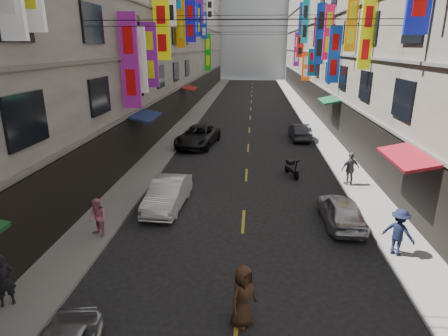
% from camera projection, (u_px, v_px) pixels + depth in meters
% --- Properties ---
extents(sidewalk_left, '(2.00, 90.00, 0.12)m').
position_uv_depth(sidewalk_left, '(193.00, 116.00, 38.97)').
color(sidewalk_left, slate).
rests_on(sidewalk_left, ground).
extents(sidewalk_right, '(2.00, 90.00, 0.12)m').
position_uv_depth(sidewalk_right, '(309.00, 118.00, 38.07)').
color(sidewalk_right, slate).
rests_on(sidewalk_right, ground).
extents(building_row_left, '(10.14, 90.00, 19.00)m').
position_uv_depth(building_row_left, '(129.00, 20.00, 36.49)').
color(building_row_left, gray).
rests_on(building_row_left, ground).
extents(building_row_right, '(10.14, 90.00, 19.00)m').
position_uv_depth(building_row_right, '(382.00, 18.00, 34.70)').
color(building_row_right, gray).
rests_on(building_row_right, ground).
extents(haze_block, '(18.00, 8.00, 22.00)m').
position_uv_depth(haze_block, '(254.00, 27.00, 82.51)').
color(haze_block, silver).
rests_on(haze_block, ground).
extents(shop_signage, '(14.00, 55.00, 12.00)m').
position_uv_depth(shop_signage, '(248.00, 19.00, 28.96)').
color(shop_signage, '#0D189B').
rests_on(shop_signage, ground).
extents(street_awnings, '(13.99, 35.20, 0.41)m').
position_uv_depth(street_awnings, '(227.00, 117.00, 22.54)').
color(street_awnings, '#155023').
rests_on(street_awnings, ground).
extents(overhead_cables, '(14.00, 38.04, 1.24)m').
position_uv_depth(overhead_cables, '(251.00, 18.00, 24.44)').
color(overhead_cables, black).
rests_on(overhead_cables, ground).
extents(lane_markings, '(0.12, 80.20, 0.01)m').
position_uv_depth(lane_markings, '(250.00, 124.00, 35.70)').
color(lane_markings, gold).
rests_on(lane_markings, ground).
extents(scooter_far_right, '(0.75, 1.76, 1.14)m').
position_uv_depth(scooter_far_right, '(291.00, 168.00, 21.20)').
color(scooter_far_right, black).
rests_on(scooter_far_right, ground).
extents(car_left_mid, '(1.62, 4.12, 1.33)m').
position_uv_depth(car_left_mid, '(168.00, 194.00, 16.95)').
color(car_left_mid, white).
rests_on(car_left_mid, ground).
extents(car_left_far, '(3.14, 5.52, 1.45)m').
position_uv_depth(car_left_far, '(198.00, 136.00, 27.56)').
color(car_left_far, black).
rests_on(car_left_far, ground).
extents(car_right_mid, '(1.59, 3.64, 1.22)m').
position_uv_depth(car_right_mid, '(341.00, 210.00, 15.38)').
color(car_right_mid, silver).
rests_on(car_right_mid, ground).
extents(car_right_far, '(1.50, 3.89, 1.26)m').
position_uv_depth(car_right_far, '(300.00, 132.00, 29.42)').
color(car_right_far, '#282930').
rests_on(car_right_far, ground).
extents(pedestrian_lnear, '(0.75, 0.74, 1.53)m').
position_uv_depth(pedestrian_lnear, '(4.00, 281.00, 10.32)').
color(pedestrian_lnear, black).
rests_on(pedestrian_lnear, sidewalk_left).
extents(pedestrian_lfar, '(0.89, 0.83, 1.52)m').
position_uv_depth(pedestrian_lfar, '(98.00, 218.00, 14.11)').
color(pedestrian_lfar, pink).
rests_on(pedestrian_lfar, sidewalk_left).
extents(pedestrian_rnear, '(1.20, 1.13, 1.69)m').
position_uv_depth(pedestrian_rnear, '(399.00, 232.00, 12.85)').
color(pedestrian_rnear, '#131A35').
rests_on(pedestrian_rnear, sidewalk_right).
extents(pedestrian_rfar, '(1.15, 0.89, 1.73)m').
position_uv_depth(pedestrian_rfar, '(350.00, 169.00, 19.43)').
color(pedestrian_rfar, '#5B5C5E').
rests_on(pedestrian_rfar, sidewalk_right).
extents(pedestrian_crossing, '(0.99, 1.02, 1.74)m').
position_uv_depth(pedestrian_crossing, '(243.00, 296.00, 9.71)').
color(pedestrian_crossing, '#432A1B').
rests_on(pedestrian_crossing, ground).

